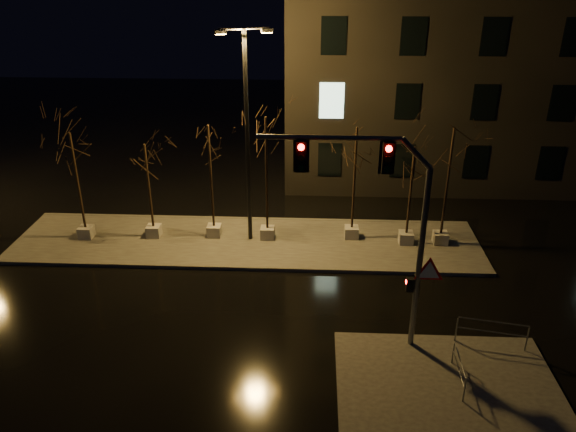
{
  "coord_description": "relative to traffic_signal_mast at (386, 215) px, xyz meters",
  "views": [
    {
      "loc": [
        3.12,
        -17.62,
        12.46
      ],
      "look_at": [
        2.11,
        3.16,
        2.8
      ],
      "focal_mm": 35.0,
      "sensor_mm": 36.0,
      "label": 1
    }
  ],
  "objects": [
    {
      "name": "building",
      "position": [
        8.58,
        19.5,
        2.44
      ],
      "size": [
        25.0,
        12.0,
        15.0
      ],
      "primitive_type": "cube",
      "color": "black",
      "rests_on": "ground"
    },
    {
      "name": "tree_0",
      "position": [
        -13.16,
        7.47,
        -0.86
      ],
      "size": [
        1.8,
        1.8,
        5.35
      ],
      "color": "#AEAAA3",
      "rests_on": "median"
    },
    {
      "name": "ground",
      "position": [
        -5.42,
        1.5,
        -5.06
      ],
      "size": [
        90.0,
        90.0,
        0.0
      ],
      "primitive_type": "plane",
      "color": "black",
      "rests_on": "ground"
    },
    {
      "name": "tree_1",
      "position": [
        -9.94,
        7.74,
        -1.3
      ],
      "size": [
        1.8,
        1.8,
        4.76
      ],
      "color": "#AEAAA3",
      "rests_on": "median"
    },
    {
      "name": "tree_5",
      "position": [
        2.11,
        7.62,
        -1.23
      ],
      "size": [
        1.8,
        1.8,
        4.86
      ],
      "color": "#AEAAA3",
      "rests_on": "median"
    },
    {
      "name": "tree_4",
      "position": [
        -0.42,
        8.08,
        -0.67
      ],
      "size": [
        1.8,
        1.8,
        5.6
      ],
      "color": "#AEAAA3",
      "rests_on": "median"
    },
    {
      "name": "tree_6",
      "position": [
        3.72,
        7.69,
        -0.53
      ],
      "size": [
        1.8,
        1.8,
        5.78
      ],
      "color": "#AEAAA3",
      "rests_on": "median"
    },
    {
      "name": "guard_rail_a",
      "position": [
        3.94,
        -0.0,
        -4.25
      ],
      "size": [
        2.33,
        0.49,
        1.02
      ],
      "rotation": [
        0.0,
        0.0,
        -0.19
      ],
      "color": "#595C61",
      "rests_on": "sidewalk_corner"
    },
    {
      "name": "guard_rail_b",
      "position": [
        2.41,
        -1.88,
        -4.35
      ],
      "size": [
        0.1,
        1.83,
        0.87
      ],
      "rotation": [
        0.0,
        0.0,
        1.54
      ],
      "color": "#595C61",
      "rests_on": "sidewalk_corner"
    },
    {
      "name": "traffic_signal_mast",
      "position": [
        0.0,
        0.0,
        0.0
      ],
      "size": [
        6.13,
        0.25,
        7.48
      ],
      "rotation": [
        0.0,
        0.0,
        -0.0
      ],
      "color": "#595C61",
      "rests_on": "sidewalk_corner"
    },
    {
      "name": "tree_3",
      "position": [
        -4.45,
        7.82,
        -0.29
      ],
      "size": [
        1.8,
        1.8,
        6.1
      ],
      "color": "#AEAAA3",
      "rests_on": "median"
    },
    {
      "name": "tree_2",
      "position": [
        -7.04,
        7.93,
        -0.63
      ],
      "size": [
        1.8,
        1.8,
        5.64
      ],
      "color": "#AEAAA3",
      "rests_on": "median"
    },
    {
      "name": "sidewalk_corner",
      "position": [
        2.08,
        -2.0,
        -4.99
      ],
      "size": [
        7.0,
        5.0,
        0.15
      ],
      "primitive_type": "cube",
      "color": "#423F3B",
      "rests_on": "ground"
    },
    {
      "name": "streetlight_main",
      "position": [
        -5.27,
        7.74,
        0.66
      ],
      "size": [
        2.37,
        0.99,
        9.67
      ],
      "rotation": [
        0.0,
        0.0,
        0.31
      ],
      "color": "black",
      "rests_on": "median"
    },
    {
      "name": "median",
      "position": [
        -5.42,
        7.5,
        -4.99
      ],
      "size": [
        22.0,
        5.0,
        0.15
      ],
      "primitive_type": "cube",
      "color": "#423F3B",
      "rests_on": "ground"
    }
  ]
}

